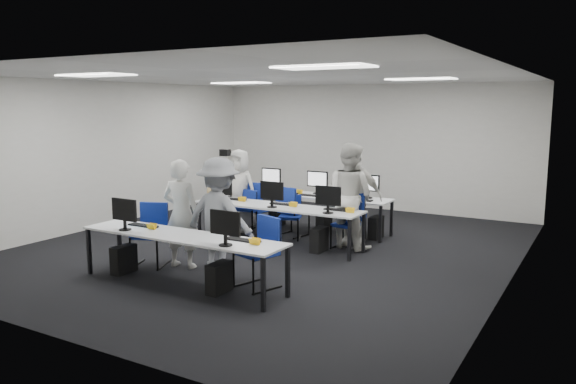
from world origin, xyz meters
The scene contains 23 objects.
room centered at (0.00, 0.00, 1.50)m, with size 9.00×9.02×3.00m.
ceiling_panels centered at (0.00, 0.00, 2.98)m, with size 5.20×4.60×0.02m.
desk_front centered at (0.00, -2.40, 0.68)m, with size 3.20×0.70×0.73m.
desk_mid centered at (0.00, 0.20, 0.68)m, with size 3.20×0.70×0.73m.
desk_back centered at (0.00, 1.60, 0.68)m, with size 3.20×0.70×0.73m.
equipment_front centered at (-0.19, -2.42, 0.36)m, with size 2.51×0.41×1.19m.
equipment_mid centered at (-0.19, 0.18, 0.36)m, with size 2.91×0.41×1.19m.
equipment_back centered at (0.19, 1.62, 0.36)m, with size 2.91×0.41×1.19m.
chair_0 centered at (-1.08, -1.91, 0.31)m, with size 0.64×0.66×0.98m.
chair_1 centered at (0.98, -1.95, 0.31)m, with size 0.62×0.65×0.99m.
chair_2 centered at (-1.03, 0.77, 0.31)m, with size 0.55×0.59×0.98m.
chair_3 centered at (-0.07, 0.78, 0.26)m, with size 0.53×0.55×0.82m.
chair_4 centered at (1.15, 0.66, 0.26)m, with size 0.43×0.47×0.83m.
chair_5 centered at (-0.96, 0.99, 0.27)m, with size 0.50×0.53×0.86m.
chair_6 centered at (-0.14, 0.99, 0.31)m, with size 0.54×0.58×0.97m.
chair_7 centered at (1.11, 1.04, 0.30)m, with size 0.60×0.63×0.96m.
handbag centered at (-1.45, 0.27, 0.86)m, with size 0.33×0.21×0.27m, color tan.
student_0 centered at (-0.59, -1.70, 0.85)m, with size 0.62×0.41×1.71m, color silver.
student_1 centered at (1.18, 0.72, 0.93)m, with size 0.91×0.71×1.87m, color silver.
student_2 centered at (-1.32, 0.88, 0.82)m, with size 0.80×0.52×1.64m, color silver.
student_3 centered at (1.15, 0.95, 0.88)m, with size 1.04×0.43×1.77m, color silver.
photographer centered at (0.14, -1.70, 0.88)m, with size 1.14×0.65×1.76m, color slate.
dslr_camera centered at (0.13, -1.52, 1.82)m, with size 0.14×0.18×0.10m, color black.
Camera 1 is at (5.13, -8.28, 2.55)m, focal length 35.00 mm.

